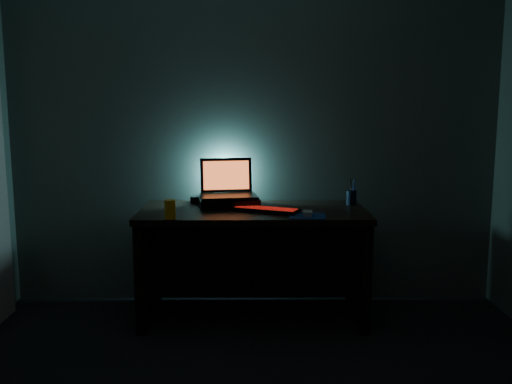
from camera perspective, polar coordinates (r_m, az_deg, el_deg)
room at (r=2.11m, az=-0.34°, el=3.40°), size 3.50×4.00×2.50m
desk at (r=3.89m, az=-0.27°, el=-5.33°), size 1.50×0.70×0.75m
riser at (r=3.90m, az=-2.77°, el=-0.98°), size 0.44×0.36×0.06m
laptop at (r=3.94m, az=-2.87°, el=0.43°), size 0.42×0.34×0.26m
keyboard at (r=3.70m, az=1.02°, el=-1.79°), size 0.45×0.29×0.03m
mousepad at (r=3.57m, az=5.17°, el=-2.40°), size 0.24×0.22×0.00m
mouse at (r=3.57m, az=5.18°, el=-2.14°), size 0.07×0.10×0.03m
pen_cup at (r=4.00m, az=9.51°, el=-0.56°), size 0.08×0.08×0.10m
juice_glass at (r=3.52m, az=-8.60°, el=-1.70°), size 0.07×0.07×0.12m
router at (r=4.05m, az=-5.38°, el=-0.74°), size 0.17×0.15×0.05m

